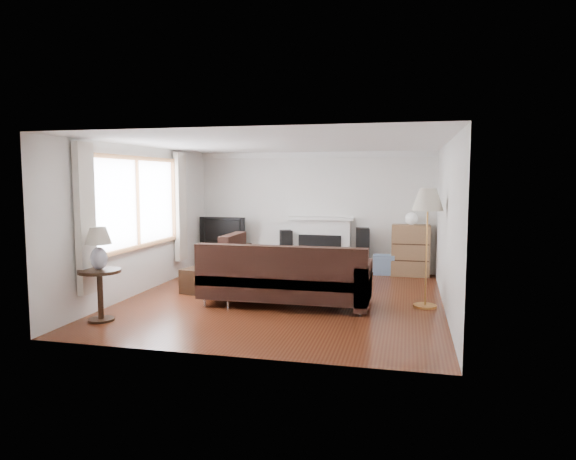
% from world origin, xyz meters
% --- Properties ---
extents(room, '(5.10, 5.60, 2.54)m').
position_xyz_m(room, '(0.00, 0.00, 1.25)').
color(room, '#592513').
rests_on(room, ground).
extents(window, '(0.12, 2.74, 1.54)m').
position_xyz_m(window, '(-2.45, -0.20, 1.55)').
color(window, brown).
rests_on(window, room).
extents(curtain_near, '(0.10, 0.35, 2.10)m').
position_xyz_m(curtain_near, '(-2.40, -1.72, 1.40)').
color(curtain_near, beige).
rests_on(curtain_near, room).
extents(curtain_far, '(0.10, 0.35, 2.10)m').
position_xyz_m(curtain_far, '(-2.40, 1.32, 1.40)').
color(curtain_far, beige).
rests_on(curtain_far, room).
extents(fireplace, '(1.40, 0.26, 1.15)m').
position_xyz_m(fireplace, '(0.15, 2.64, 0.57)').
color(fireplace, white).
rests_on(fireplace, room).
extents(tv_stand, '(1.08, 0.49, 0.54)m').
position_xyz_m(tv_stand, '(-1.93, 2.48, 0.27)').
color(tv_stand, black).
rests_on(tv_stand, ground).
extents(television, '(1.02, 0.13, 0.59)m').
position_xyz_m(television, '(-1.93, 2.48, 0.83)').
color(television, black).
rests_on(television, tv_stand).
extents(speaker_left, '(0.33, 0.36, 0.86)m').
position_xyz_m(speaker_left, '(-0.57, 2.54, 0.43)').
color(speaker_left, black).
rests_on(speaker_left, ground).
extents(speaker_right, '(0.30, 0.35, 0.94)m').
position_xyz_m(speaker_right, '(1.04, 2.55, 0.47)').
color(speaker_right, black).
rests_on(speaker_right, ground).
extents(bookshelf, '(0.75, 0.36, 1.03)m').
position_xyz_m(bookshelf, '(2.00, 2.53, 0.52)').
color(bookshelf, brown).
rests_on(bookshelf, ground).
extents(globe_lamp, '(0.24, 0.24, 0.24)m').
position_xyz_m(globe_lamp, '(2.00, 2.53, 1.15)').
color(globe_lamp, white).
rests_on(globe_lamp, bookshelf).
extents(sectional_sofa, '(2.80, 2.05, 0.91)m').
position_xyz_m(sectional_sofa, '(0.11, -0.35, 0.45)').
color(sectional_sofa, black).
rests_on(sectional_sofa, ground).
extents(coffee_table, '(1.23, 0.76, 0.46)m').
position_xyz_m(coffee_table, '(0.26, 1.14, 0.23)').
color(coffee_table, '#A2774D').
rests_on(coffee_table, ground).
extents(footstool, '(0.59, 0.59, 0.42)m').
position_xyz_m(footstool, '(-1.53, 0.14, 0.21)').
color(footstool, black).
rests_on(footstool, ground).
extents(floor_lamp, '(0.48, 0.48, 1.81)m').
position_xyz_m(floor_lamp, '(2.22, -0.00, 0.90)').
color(floor_lamp, '#C38B43').
rests_on(floor_lamp, ground).
extents(side_table, '(0.57, 0.57, 0.72)m').
position_xyz_m(side_table, '(-2.15, -1.81, 0.36)').
color(side_table, black).
rests_on(side_table, ground).
extents(table_lamp, '(0.36, 0.36, 0.57)m').
position_xyz_m(table_lamp, '(-2.15, -1.81, 1.00)').
color(table_lamp, silver).
rests_on(table_lamp, side_table).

